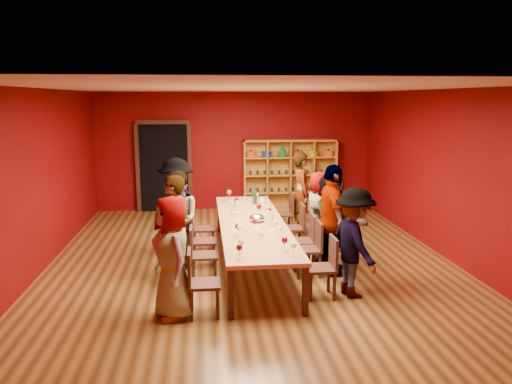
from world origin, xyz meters
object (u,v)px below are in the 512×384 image
chair_person_left_2 (199,238)px  person_left_3 (177,206)px  chair_person_left_0 (198,279)px  tasting_table (252,225)px  person_right_0 (354,243)px  chair_person_right_2 (306,238)px  person_right_2 (331,219)px  person_right_1 (332,220)px  wine_bottle (255,198)px  spittoon_bowl (257,218)px  chair_person_right_1 (312,246)px  person_left_0 (172,257)px  chair_person_right_3 (297,225)px  chair_person_right_0 (326,264)px  person_left_1 (173,230)px  person_right_4 (302,194)px  chair_person_left_1 (199,252)px  person_right_3 (319,211)px  chair_person_right_4 (286,211)px  person_left_2 (178,220)px  chair_person_left_3 (199,226)px

chair_person_left_2 → person_left_3: bearing=115.7°
chair_person_left_0 → tasting_table: bearing=65.5°
tasting_table → person_right_0: size_ratio=2.82×
tasting_table → chair_person_left_0: size_ratio=5.06×
chair_person_right_2 → person_right_2: (0.42, -0.00, 0.31)m
person_right_1 → chair_person_left_0: bearing=120.0°
person_left_3 → wine_bottle: person_left_3 is taller
spittoon_bowl → chair_person_left_0: bearing=-116.4°
chair_person_right_1 → person_right_1: size_ratio=0.49×
person_right_0 → wine_bottle: person_right_0 is taller
chair_person_left_0 → chair_person_right_1: same height
chair_person_left_2 → person_right_0: size_ratio=0.56×
chair_person_left_0 → person_left_0: size_ratio=0.55×
person_right_1 → chair_person_right_3: bearing=10.9°
chair_person_right_0 → wine_bottle: bearing=103.3°
person_left_1 → person_right_1: person_right_1 is taller
person_right_4 → tasting_table: bearing=147.2°
person_right_4 → chair_person_left_2: bearing=131.8°
chair_person_right_0 → wine_bottle: (-0.71, 3.01, 0.38)m
person_left_0 → chair_person_left_1: size_ratio=1.82×
person_right_2 → spittoon_bowl: 1.26m
person_right_2 → spittoon_bowl: person_right_2 is taller
person_right_3 → person_left_0: bearing=116.6°
chair_person_left_0 → wine_bottle: bearing=72.2°
person_right_4 → person_right_1: bearing=-179.5°
chair_person_right_3 → person_right_4: (0.32, 1.16, 0.37)m
chair_person_right_0 → tasting_table: bearing=120.3°
tasting_table → chair_person_right_4: 2.08m
chair_person_left_1 → chair_person_right_1: same height
chair_person_left_1 → tasting_table: bearing=40.9°
person_left_1 → person_right_2: size_ratio=1.06×
chair_person_left_2 → person_right_2: bearing=-4.5°
person_left_2 → chair_person_right_2: size_ratio=1.85×
person_left_2 → person_right_2: bearing=61.1°
chair_person_left_0 → person_right_3: (2.24, 2.70, 0.25)m
chair_person_left_3 → chair_person_right_3: same height
chair_person_left_0 → chair_person_right_4: same height
chair_person_left_0 → person_right_0: 2.29m
tasting_table → chair_person_right_1: bearing=-35.9°
person_left_3 → person_right_4: person_left_3 is taller
person_left_0 → person_right_3: 3.72m
chair_person_left_1 → person_right_1: 2.18m
chair_person_left_0 → chair_person_right_4: 4.27m
chair_person_left_0 → chair_person_left_3: 2.83m
chair_person_left_1 → person_right_2: (2.24, 0.60, 0.31)m
chair_person_left_0 → person_right_1: (2.13, 1.34, 0.41)m
tasting_table → chair_person_left_2: size_ratio=5.06×
chair_person_left_1 → wine_bottle: (1.11, 2.24, 0.38)m
person_left_2 → chair_person_right_1: person_left_2 is taller
person_left_1 → chair_person_right_3: bearing=144.1°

